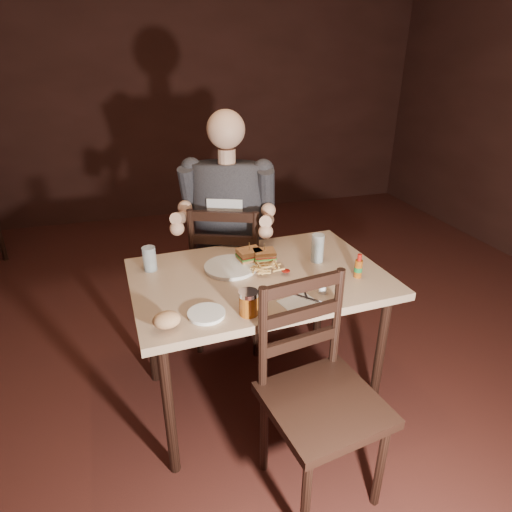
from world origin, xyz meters
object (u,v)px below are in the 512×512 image
object	(u,v)px
glass_left	(150,259)
side_plate	(206,315)
diner	(227,199)
hot_sauce	(359,266)
syrup_dispenser	(249,303)
chair_far	(230,273)
dinner_plate	(231,268)
glass_right	(318,248)
main_table	(259,289)
chair_near	(324,404)

from	to	relation	value
glass_left	side_plate	size ratio (longest dim) A/B	0.81
diner	hot_sauce	xyz separation A→B (m)	(0.49, -0.69, -0.17)
diner	syrup_dispenser	distance (m)	0.88
hot_sauce	chair_far	bearing A→B (deg)	122.29
syrup_dispenser	side_plate	world-z (taller)	syrup_dispenser
dinner_plate	glass_right	world-z (taller)	glass_right
diner	glass_left	size ratio (longest dim) A/B	7.92
dinner_plate	glass_left	size ratio (longest dim) A/B	2.10
side_plate	main_table	bearing A→B (deg)	42.22
hot_sauce	dinner_plate	bearing A→B (deg)	155.59
chair_near	diner	distance (m)	1.27
diner	hot_sauce	size ratio (longest dim) A/B	8.04
glass_right	diner	bearing A→B (deg)	128.03
main_table	diner	bearing A→B (deg)	93.44
dinner_plate	diner	bearing A→B (deg)	78.59
main_table	dinner_plate	world-z (taller)	dinner_plate
glass_left	hot_sauce	size ratio (longest dim) A/B	1.01
chair_far	hot_sauce	bearing A→B (deg)	144.59
chair_near	chair_far	bearing A→B (deg)	86.20
chair_far	chair_near	size ratio (longest dim) A/B	1.02
chair_far	dinner_plate	xyz separation A→B (m)	(-0.11, -0.48, 0.29)
syrup_dispenser	side_plate	distance (m)	0.18
chair_far	hot_sauce	world-z (taller)	chair_far
main_table	chair_near	world-z (taller)	chair_near
chair_far	side_plate	bearing A→B (deg)	92.97
dinner_plate	syrup_dispenser	xyz separation A→B (m)	(-0.03, -0.43, 0.05)
chair_near	dinner_plate	xyz separation A→B (m)	(-0.21, 0.72, 0.30)
hot_sauce	main_table	bearing A→B (deg)	160.52
main_table	glass_left	distance (m)	0.57
chair_far	syrup_dispenser	xyz separation A→B (m)	(-0.13, -0.91, 0.33)
glass_right	side_plate	distance (m)	0.75
glass_left	chair_far	bearing A→B (deg)	36.87
main_table	chair_far	distance (m)	0.61
glass_left	main_table	bearing A→B (deg)	-22.22
diner	chair_near	bearing A→B (deg)	-61.82
dinner_plate	hot_sauce	size ratio (longest dim) A/B	2.13
hot_sauce	side_plate	size ratio (longest dim) A/B	0.79
chair_far	side_plate	distance (m)	0.96
dinner_plate	syrup_dispenser	distance (m)	0.43
chair_near	hot_sauce	distance (m)	0.68
dinner_plate	chair_far	bearing A→B (deg)	77.47
syrup_dispenser	side_plate	size ratio (longest dim) A/B	0.70
main_table	chair_near	xyz separation A→B (m)	(0.09, -0.62, -0.21)
glass_right	hot_sauce	size ratio (longest dim) A/B	1.22
diner	side_plate	xyz separation A→B (m)	(-0.29, -0.82, -0.22)
glass_left	hot_sauce	world-z (taller)	glass_left
hot_sauce	diner	bearing A→B (deg)	125.08
dinner_plate	glass_left	world-z (taller)	glass_left
chair_near	hot_sauce	xyz separation A→B (m)	(0.37, 0.46, 0.35)
chair_near	syrup_dispenser	size ratio (longest dim) A/B	8.84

